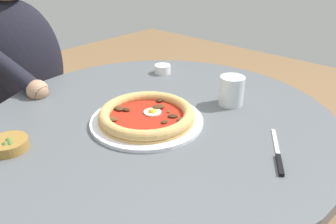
% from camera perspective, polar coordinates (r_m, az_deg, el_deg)
% --- Properties ---
extents(dining_table, '(1.01, 1.01, 0.72)m').
position_cam_1_polar(dining_table, '(1.02, -1.28, -6.59)').
color(dining_table, '#565B60').
rests_on(dining_table, ground).
extents(pizza_on_plate, '(0.31, 0.31, 0.04)m').
position_cam_1_polar(pizza_on_plate, '(0.91, -3.52, -0.79)').
color(pizza_on_plate, white).
rests_on(pizza_on_plate, dining_table).
extents(water_glass, '(0.08, 0.08, 0.09)m').
position_cam_1_polar(water_glass, '(1.02, 10.87, 3.32)').
color(water_glass, silver).
rests_on(water_glass, dining_table).
extents(steak_knife, '(0.11, 0.18, 0.01)m').
position_cam_1_polar(steak_knife, '(0.81, 18.57, -7.31)').
color(steak_knife, silver).
rests_on(steak_knife, dining_table).
extents(ramekin_capers, '(0.06, 0.06, 0.03)m').
position_cam_1_polar(ramekin_capers, '(1.27, -0.95, 7.48)').
color(ramekin_capers, white).
rests_on(ramekin_capers, dining_table).
extents(olive_pan, '(0.09, 0.12, 0.05)m').
position_cam_1_polar(olive_pan, '(0.88, -25.87, -5.08)').
color(olive_pan, olive).
rests_on(olive_pan, dining_table).
extents(diner_person, '(0.51, 0.39, 1.16)m').
position_cam_1_polar(diner_person, '(1.54, -22.61, -0.07)').
color(diner_person, '#282833').
rests_on(diner_person, ground).
extents(cafe_chair_diner, '(0.46, 0.46, 0.90)m').
position_cam_1_polar(cafe_chair_diner, '(1.65, -25.52, 2.17)').
color(cafe_chair_diner, '#504A45').
rests_on(cafe_chair_diner, ground).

